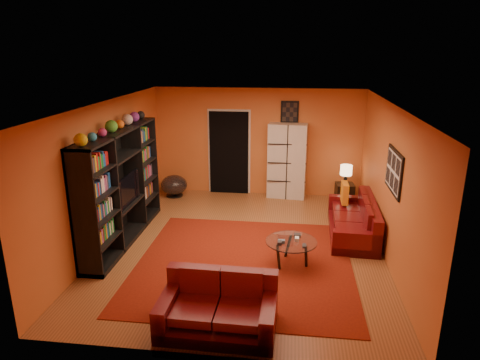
# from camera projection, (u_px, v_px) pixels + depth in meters

# --- Properties ---
(floor) EXTENTS (6.00, 6.00, 0.00)m
(floor) POSITION_uv_depth(u_px,v_px,m) (243.00, 245.00, 7.93)
(floor) COLOR brown
(floor) RESTS_ON ground
(ceiling) EXTENTS (6.00, 6.00, 0.00)m
(ceiling) POSITION_uv_depth(u_px,v_px,m) (244.00, 104.00, 7.16)
(ceiling) COLOR white
(ceiling) RESTS_ON wall_back
(wall_back) EXTENTS (6.00, 0.00, 6.00)m
(wall_back) POSITION_uv_depth(u_px,v_px,m) (258.00, 142.00, 10.39)
(wall_back) COLOR #C6622B
(wall_back) RESTS_ON floor
(wall_front) EXTENTS (6.00, 0.00, 6.00)m
(wall_front) POSITION_uv_depth(u_px,v_px,m) (212.00, 257.00, 4.70)
(wall_front) COLOR #C6622B
(wall_front) RESTS_ON floor
(wall_left) EXTENTS (0.00, 6.00, 6.00)m
(wall_left) POSITION_uv_depth(u_px,v_px,m) (108.00, 173.00, 7.84)
(wall_left) COLOR #C6622B
(wall_left) RESTS_ON floor
(wall_right) EXTENTS (0.00, 6.00, 6.00)m
(wall_right) POSITION_uv_depth(u_px,v_px,m) (390.00, 183.00, 7.25)
(wall_right) COLOR #C6622B
(wall_right) RESTS_ON floor
(rug) EXTENTS (3.60, 3.60, 0.01)m
(rug) POSITION_uv_depth(u_px,v_px,m) (244.00, 263.00, 7.26)
(rug) COLOR #5E140A
(rug) RESTS_ON floor
(doorway) EXTENTS (0.95, 0.10, 2.04)m
(doorway) POSITION_uv_depth(u_px,v_px,m) (229.00, 153.00, 10.52)
(doorway) COLOR black
(doorway) RESTS_ON floor
(wall_art_right) EXTENTS (0.03, 1.00, 0.70)m
(wall_art_right) POSITION_uv_depth(u_px,v_px,m) (394.00, 171.00, 6.88)
(wall_art_right) COLOR black
(wall_art_right) RESTS_ON wall_right
(wall_art_back) EXTENTS (0.42, 0.03, 0.52)m
(wall_art_back) POSITION_uv_depth(u_px,v_px,m) (290.00, 112.00, 10.06)
(wall_art_back) COLOR black
(wall_art_back) RESTS_ON wall_back
(entertainment_unit) EXTENTS (0.45, 3.00, 2.10)m
(entertainment_unit) POSITION_uv_depth(u_px,v_px,m) (121.00, 187.00, 7.89)
(entertainment_unit) COLOR black
(entertainment_unit) RESTS_ON floor
(tv) EXTENTS (0.97, 0.13, 0.56)m
(tv) POSITION_uv_depth(u_px,v_px,m) (123.00, 190.00, 7.86)
(tv) COLOR black
(tv) RESTS_ON entertainment_unit
(sofa) EXTENTS (0.92, 2.08, 0.85)m
(sofa) POSITION_uv_depth(u_px,v_px,m) (357.00, 221.00, 8.30)
(sofa) COLOR #520B10
(sofa) RESTS_ON rug
(loveseat) EXTENTS (1.51, 0.92, 0.85)m
(loveseat) POSITION_uv_depth(u_px,v_px,m) (219.00, 306.00, 5.56)
(loveseat) COLOR #520B10
(loveseat) RESTS_ON rug
(throw_pillow) EXTENTS (0.12, 0.42, 0.42)m
(throw_pillow) POSITION_uv_depth(u_px,v_px,m) (345.00, 193.00, 8.84)
(throw_pillow) COLOR orange
(throw_pillow) RESTS_ON sofa
(coffee_table) EXTENTS (0.86, 0.86, 0.43)m
(coffee_table) POSITION_uv_depth(u_px,v_px,m) (291.00, 244.00, 7.10)
(coffee_table) COLOR silver
(coffee_table) RESTS_ON floor
(storage_cabinet) EXTENTS (0.93, 0.48, 1.80)m
(storage_cabinet) POSITION_uv_depth(u_px,v_px,m) (287.00, 161.00, 10.23)
(storage_cabinet) COLOR silver
(storage_cabinet) RESTS_ON floor
(bowl_chair) EXTENTS (0.64, 0.64, 0.52)m
(bowl_chair) POSITION_uv_depth(u_px,v_px,m) (174.00, 185.00, 10.45)
(bowl_chair) COLOR black
(bowl_chair) RESTS_ON floor
(side_table) EXTENTS (0.43, 0.43, 0.50)m
(side_table) POSITION_uv_depth(u_px,v_px,m) (344.00, 194.00, 9.91)
(side_table) COLOR black
(side_table) RESTS_ON floor
(table_lamp) EXTENTS (0.27, 0.27, 0.45)m
(table_lamp) POSITION_uv_depth(u_px,v_px,m) (346.00, 171.00, 9.74)
(table_lamp) COLOR black
(table_lamp) RESTS_ON side_table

